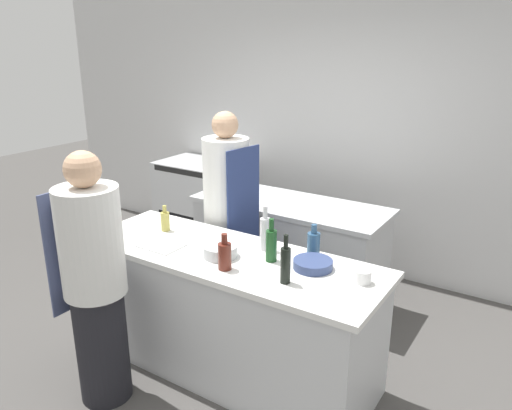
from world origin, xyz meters
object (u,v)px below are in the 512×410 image
(bowl_mixing_large, at_px, (220,251))
(cup, at_px, (363,277))
(chef_at_stove, at_px, (227,219))
(bottle_sauce, at_px, (165,221))
(bottle_vinegar, at_px, (271,244))
(bottle_wine, at_px, (225,255))
(chef_at_prep_near, at_px, (95,283))
(bottle_water, at_px, (314,243))
(stockpot, at_px, (227,183))
(bottle_olive_oil, at_px, (285,264))
(bowl_prep_small, at_px, (313,264))
(bottle_cooking_oil, at_px, (265,233))
(oven_range, at_px, (204,204))

(bowl_mixing_large, relative_size, cup, 2.29)
(bowl_mixing_large, bearing_deg, chef_at_stove, 123.01)
(chef_at_stove, xyz_separation_m, bottle_sauce, (-0.20, -0.52, 0.10))
(bottle_vinegar, distance_m, bottle_wine, 0.32)
(chef_at_prep_near, bearing_deg, bottle_vinegar, -47.75)
(bottle_water, bearing_deg, stockpot, 148.15)
(bottle_wine, relative_size, cup, 2.39)
(bottle_wine, distance_m, bottle_water, 0.62)
(chef_at_stove, height_order, bowl_mixing_large, chef_at_stove)
(chef_at_prep_near, distance_m, bottle_water, 1.42)
(bottle_water, xyz_separation_m, stockpot, (-1.31, 0.81, 0.02))
(bottle_olive_oil, bearing_deg, stockpot, 136.99)
(bottle_olive_oil, relative_size, bowl_prep_small, 1.22)
(bottle_wine, bearing_deg, chef_at_stove, 125.41)
(chef_at_stove, xyz_separation_m, cup, (1.38, -0.52, 0.07))
(bottle_wine, relative_size, bottle_water, 1.08)
(bottle_wine, height_order, cup, bottle_wine)
(bottle_cooking_oil, relative_size, bowl_mixing_large, 1.38)
(cup, bearing_deg, bottle_water, 155.37)
(bottle_sauce, bearing_deg, bottle_olive_oil, -11.84)
(chef_at_prep_near, xyz_separation_m, bottle_vinegar, (0.83, 0.75, 0.19))
(chef_at_stove, relative_size, bottle_water, 7.97)
(chef_at_stove, height_order, cup, chef_at_stove)
(bottle_olive_oil, height_order, stockpot, bottle_olive_oil)
(bottle_wine, height_order, stockpot, bottle_wine)
(bottle_wine, relative_size, stockpot, 0.77)
(bowl_prep_small, bearing_deg, bottle_wine, -146.02)
(bottle_vinegar, distance_m, cup, 0.62)
(bottle_vinegar, bearing_deg, chef_at_stove, 144.09)
(bottle_olive_oil, distance_m, cup, 0.47)
(bottle_wine, bearing_deg, cup, 20.29)
(bottle_wine, xyz_separation_m, bottle_sauce, (-0.77, 0.29, -0.02))
(bottle_olive_oil, bearing_deg, oven_range, 138.60)
(chef_at_prep_near, relative_size, stockpot, 5.44)
(chef_at_stove, bearing_deg, chef_at_prep_near, 6.33)
(chef_at_stove, xyz_separation_m, bottle_wine, (0.58, -0.81, 0.12))
(chef_at_stove, distance_m, stockpot, 0.62)
(chef_at_stove, xyz_separation_m, stockpot, (-0.36, 0.49, 0.13))
(bottle_olive_oil, distance_m, bottle_wine, 0.41)
(bowl_mixing_large, bearing_deg, stockpot, 124.40)
(cup, bearing_deg, bottle_cooking_oil, 172.14)
(chef_at_prep_near, height_order, cup, chef_at_prep_near)
(bottle_sauce, relative_size, stockpot, 0.64)
(bottle_wine, height_order, bottle_water, bottle_wine)
(stockpot, bearing_deg, oven_range, 141.48)
(chef_at_prep_near, distance_m, cup, 1.65)
(chef_at_prep_near, height_order, stockpot, chef_at_prep_near)
(chef_at_stove, distance_m, bowl_mixing_large, 0.81)
(bowl_mixing_large, xyz_separation_m, cup, (0.94, 0.16, 0.00))
(oven_range, bearing_deg, bottle_vinegar, -41.16)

